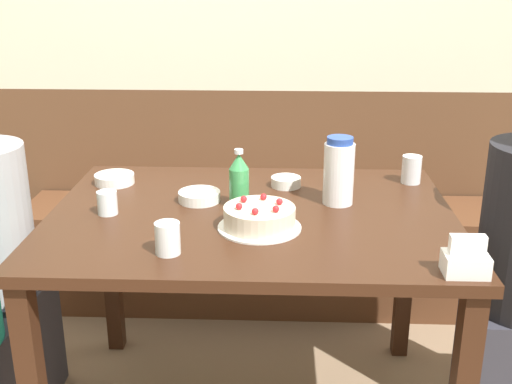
{
  "coord_description": "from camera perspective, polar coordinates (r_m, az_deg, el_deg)",
  "views": [
    {
      "loc": [
        0.09,
        -1.87,
        1.5
      ],
      "look_at": [
        0.01,
        0.05,
        0.82
      ],
      "focal_mm": 45.0,
      "sensor_mm": 36.0,
      "label": 1
    }
  ],
  "objects": [
    {
      "name": "soju_bottle",
      "position": [
        2.02,
        -1.52,
        1.06
      ],
      "size": [
        0.06,
        0.06,
        0.19
      ],
      "color": "#388E4C",
      "rests_on": "dining_table"
    },
    {
      "name": "bowl_side_dish",
      "position": [
        2.32,
        -12.47,
        1.15
      ],
      "size": [
        0.14,
        0.14,
        0.03
      ],
      "color": "white",
      "rests_on": "dining_table"
    },
    {
      "name": "water_pitcher",
      "position": [
        2.07,
        7.37,
        1.82
      ],
      "size": [
        0.1,
        0.1,
        0.22
      ],
      "color": "white",
      "rests_on": "dining_table"
    },
    {
      "name": "glass_tumbler_short",
      "position": [
        2.04,
        -13.08,
        -0.94
      ],
      "size": [
        0.06,
        0.06,
        0.07
      ],
      "color": "silver",
      "rests_on": "dining_table"
    },
    {
      "name": "bowl_soup_white",
      "position": [
        2.24,
        2.68,
        0.91
      ],
      "size": [
        0.1,
        0.1,
        0.03
      ],
      "color": "white",
      "rests_on": "dining_table"
    },
    {
      "name": "back_wall",
      "position": [
        2.93,
        0.59,
        14.61
      ],
      "size": [
        4.8,
        0.04,
        2.5
      ],
      "color": "brown",
      "rests_on": "ground_plane"
    },
    {
      "name": "glass_shot_small",
      "position": [
        1.73,
        -7.87,
        -4.09
      ],
      "size": [
        0.07,
        0.07,
        0.09
      ],
      "color": "silver",
      "rests_on": "dining_table"
    },
    {
      "name": "birthday_cake",
      "position": [
        1.87,
        0.31,
        -2.31
      ],
      "size": [
        0.25,
        0.25,
        0.09
      ],
      "color": "white",
      "rests_on": "dining_table"
    },
    {
      "name": "glass_water_tall",
      "position": [
        2.33,
        13.65,
        1.96
      ],
      "size": [
        0.07,
        0.07,
        0.1
      ],
      "color": "silver",
      "rests_on": "dining_table"
    },
    {
      "name": "bowl_rice_small",
      "position": [
        2.1,
        -5.06,
        -0.38
      ],
      "size": [
        0.14,
        0.14,
        0.03
      ],
      "color": "white",
      "rests_on": "dining_table"
    },
    {
      "name": "napkin_holder",
      "position": [
        1.68,
        18.15,
        -5.78
      ],
      "size": [
        0.11,
        0.08,
        0.11
      ],
      "color": "white",
      "rests_on": "dining_table"
    },
    {
      "name": "bench_seat",
      "position": [
        2.98,
        0.39,
        -5.6
      ],
      "size": [
        2.13,
        0.38,
        0.47
      ],
      "color": "#56331E",
      "rests_on": "ground_plane"
    },
    {
      "name": "dining_table",
      "position": [
        2.04,
        -0.38,
        -4.32
      ],
      "size": [
        1.26,
        0.94,
        0.77
      ],
      "color": "#381E11",
      "rests_on": "ground_plane"
    }
  ]
}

